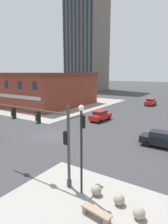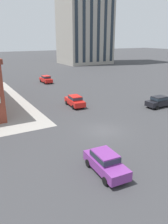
# 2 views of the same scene
# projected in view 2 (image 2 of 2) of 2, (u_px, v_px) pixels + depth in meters

# --- Properties ---
(ground_plane) EXTENTS (320.00, 320.00, 0.00)m
(ground_plane) POSITION_uv_depth(u_px,v_px,m) (104.00, 131.00, 25.70)
(ground_plane) COLOR #38383A
(car_main_southbound_near) EXTENTS (2.15, 4.52, 1.68)m
(car_main_southbound_near) POSITION_uv_depth(u_px,v_px,m) (75.00, 100.00, 34.59)
(car_main_southbound_near) COLOR red
(car_main_southbound_near) RESTS_ON ground
(car_cross_eastbound) EXTENTS (2.09, 4.50, 1.68)m
(car_cross_eastbound) POSITION_uv_depth(u_px,v_px,m) (105.00, 162.00, 17.55)
(car_cross_eastbound) COLOR #7A3389
(car_cross_eastbound) RESTS_ON ground
(car_cross_westbound) EXTENTS (1.91, 4.41, 1.68)m
(car_cross_westbound) POSITION_uv_depth(u_px,v_px,m) (46.00, 79.00, 52.54)
(car_cross_westbound) COLOR red
(car_cross_westbound) RESTS_ON ground
(car_parked_curb) EXTENTS (4.40, 1.89, 1.68)m
(car_parked_curb) POSITION_uv_depth(u_px,v_px,m) (159.00, 101.00, 34.21)
(car_parked_curb) COLOR black
(car_parked_curb) RESTS_ON ground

